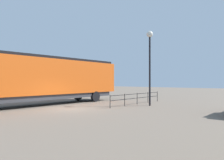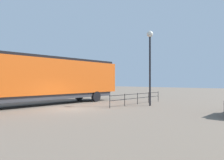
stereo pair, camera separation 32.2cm
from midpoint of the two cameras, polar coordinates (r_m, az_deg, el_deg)
ground_plane at (r=17.58m, az=-10.37°, el=-7.43°), size 120.00×120.00×0.00m
locomotive at (r=21.12m, az=-15.72°, el=0.47°), size 3.08×16.28×4.42m
lamp_post at (r=19.60m, az=10.46°, el=7.44°), size 0.56×0.56×6.65m
platform_fence at (r=20.49m, az=7.19°, el=-4.45°), size 0.05×7.83×1.07m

